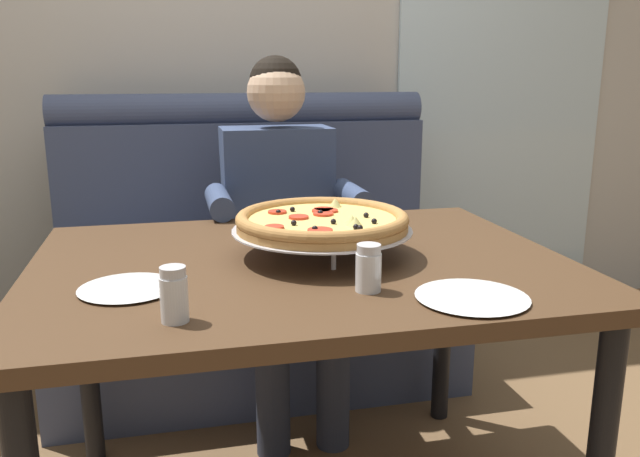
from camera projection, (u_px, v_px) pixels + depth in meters
The scene contains 11 objects.
back_wall_with_window at pixel (233, 30), 2.92m from camera, with size 6.00×0.12×2.80m, color beige.
window_panel at pixel (506, 33), 3.14m from camera, with size 1.10×0.02×2.80m, color white.
booth_bench at pixel (254, 278), 2.62m from camera, with size 1.56×0.78×1.13m.
dining_table at pixel (301, 290), 1.64m from camera, with size 1.33×1.00×0.76m.
diner_main at pixel (282, 216), 2.31m from camera, with size 0.54×0.64×1.27m.
pizza at pixel (322, 222), 1.63m from camera, with size 0.46×0.46×0.12m.
shaker_pepper_flakes at pixel (174, 299), 1.21m from camera, with size 0.05×0.05×0.11m.
shaker_parmesan at pixel (368, 271), 1.38m from camera, with size 0.06×0.06×0.10m.
plate_near_left at pixel (128, 285), 1.39m from camera, with size 0.21×0.21×0.02m.
plate_near_right at pixel (472, 294), 1.33m from camera, with size 0.24×0.24×0.02m.
patio_chair at pixel (444, 185), 4.03m from camera, with size 0.43×0.43×0.86m.
Camera 1 is at (-0.31, -1.52, 1.22)m, focal length 36.06 mm.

